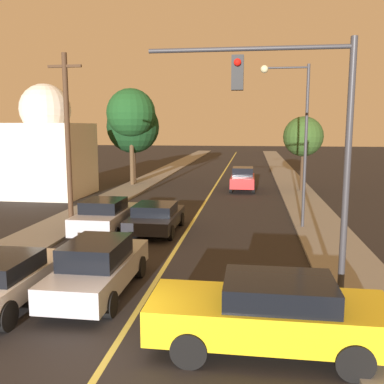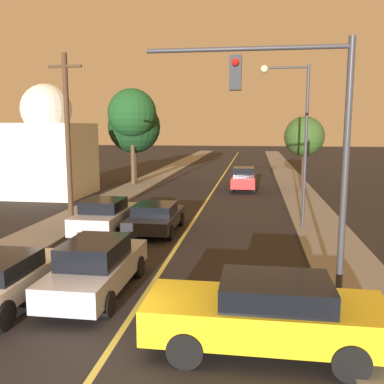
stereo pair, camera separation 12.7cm
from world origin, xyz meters
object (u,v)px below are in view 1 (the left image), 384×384
Objects in this scene: car_far_oncoming at (243,179)px; domed_building_left at (47,149)px; car_outer_lane_second at (105,216)px; car_near_lane_second at (156,217)px; traffic_signal_mast at (303,126)px; car_crossing_right at (270,313)px; streetlamp_right at (295,124)px; car_outer_lane_front at (5,279)px; tree_right_near at (303,137)px; utility_pole_left at (68,138)px; tree_left_far at (133,127)px; tree_left_near at (131,113)px; car_near_lane_front at (98,267)px.

car_far_oncoming is 0.56× the size of domed_building_left.
car_far_oncoming reaches higher than car_outer_lane_second.
car_near_lane_second is 9.99m from traffic_signal_mast.
car_crossing_right is 0.69× the size of streetlamp_right.
car_outer_lane_second reaches higher than car_outer_lane_front.
streetlamp_right reaches higher than tree_right_near.
streetlamp_right is at bearing 85.91° from traffic_signal_mast.
car_crossing_right is (1.13, -23.62, -0.03)m from car_far_oncoming.
utility_pole_left is at bearing 157.10° from car_outer_lane_second.
car_far_oncoming reaches higher than car_near_lane_second.
car_near_lane_second is 0.59× the size of streetlamp_right.
car_far_oncoming is 0.62× the size of traffic_signal_mast.
tree_left_far reaches higher than car_far_oncoming.
car_near_lane_second is 5.55m from utility_pole_left.
tree_left_near is 13.61m from tree_right_near.
car_near_lane_front reaches higher than car_outer_lane_front.
domed_building_left reaches higher than streetlamp_right.
domed_building_left is at bearing 112.95° from car_outer_lane_front.
tree_right_near is (2.38, 20.62, -0.76)m from traffic_signal_mast.
traffic_signal_mast is 22.56m from domed_building_left.
tree_left_far is at bearing 97.78° from car_outer_lane_front.
car_far_oncoming is (3.67, 21.09, 0.06)m from car_near_lane_front.
streetlamp_right reaches higher than traffic_signal_mast.
car_near_lane_second is 0.57× the size of domed_building_left.
car_near_lane_front is 22.69m from tree_right_near.
tree_left_far is (-9.31, 2.83, 3.90)m from car_far_oncoming.
tree_right_near is (8.03, 13.49, 3.39)m from car_near_lane_second.
car_crossing_right is 0.75× the size of tree_left_far.
tree_right_near is at bearing -6.44° from tree_left_near.
car_near_lane_second is 0.64× the size of tree_left_far.
car_near_lane_front reaches higher than car_outer_lane_second.
car_outer_lane_second is 17.73m from tree_right_near.
car_near_lane_front is at bearing 80.12° from car_far_oncoming.
car_outer_lane_front is 19.57m from domed_building_left.
car_crossing_right is 24.29m from domed_building_left.
tree_left_near is at bearing 116.49° from traffic_signal_mast.
car_near_lane_second is 1.03× the size of car_far_oncoming.
utility_pole_left is 10.63m from domed_building_left.
utility_pole_left is at bearing 118.63° from car_near_lane_front.
car_far_oncoming is 5.41m from tree_right_near.
streetlamp_right is 12.09m from tree_right_near.
tree_right_near is (10.24, 14.09, 3.28)m from car_outer_lane_second.
car_far_oncoming is (3.67, 13.61, 0.18)m from car_near_lane_second.
car_near_lane_second is at bearing -70.29° from tree_left_near.
car_near_lane_front is 0.88× the size of tree_right_near.
car_near_lane_second is at bearing 15.10° from car_outer_lane_second.
car_crossing_right is at bearing -106.45° from traffic_signal_mast.
tree_left_far reaches higher than car_near_lane_second.
car_far_oncoming is at bearing 102.19° from streetlamp_right.
traffic_signal_mast reaches higher than car_far_oncoming.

